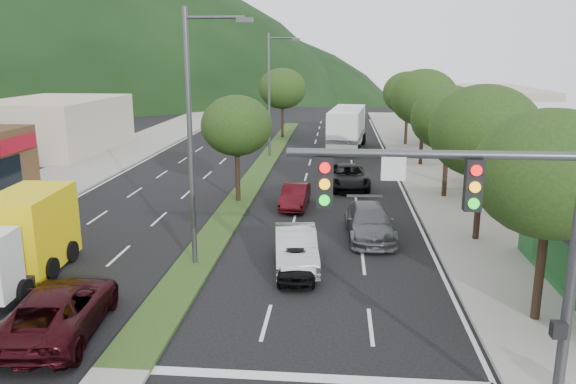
# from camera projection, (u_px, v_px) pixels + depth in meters

# --- Properties ---
(ground) EXTENTS (160.00, 160.00, 0.00)m
(ground) POSITION_uv_depth(u_px,v_px,m) (121.00, 373.00, 14.99)
(ground) COLOR black
(ground) RESTS_ON ground
(sidewalk_right) EXTENTS (5.00, 90.00, 0.15)m
(sidewalk_right) POSITION_uv_depth(u_px,v_px,m) (438.00, 179.00, 38.09)
(sidewalk_right) COLOR gray
(sidewalk_right) RESTS_ON ground
(sidewalk_left) EXTENTS (6.00, 90.00, 0.15)m
(sidewalk_left) POSITION_uv_depth(u_px,v_px,m) (77.00, 172.00, 40.29)
(sidewalk_left) COLOR gray
(sidewalk_left) RESTS_ON ground
(median) EXTENTS (1.60, 56.00, 0.12)m
(median) POSITION_uv_depth(u_px,v_px,m) (261.00, 168.00, 42.07)
(median) COLOR #223D16
(median) RESTS_ON ground
(traffic_signal) EXTENTS (6.12, 0.40, 7.00)m
(traffic_signal) POSITION_uv_depth(u_px,v_px,m) (499.00, 234.00, 11.63)
(traffic_signal) COLOR #47494C
(traffic_signal) RESTS_ON ground
(gas_canopy) EXTENTS (12.20, 8.20, 5.25)m
(gas_canopy) POSITION_uv_depth(u_px,v_px,m) (562.00, 117.00, 33.55)
(gas_canopy) COLOR silver
(gas_canopy) RESTS_ON ground
(bldg_left_far) EXTENTS (9.00, 14.00, 4.60)m
(bldg_left_far) POSITION_uv_depth(u_px,v_px,m) (55.00, 125.00, 48.98)
(bldg_left_far) COLOR beige
(bldg_left_far) RESTS_ON ground
(bldg_right_far) EXTENTS (10.00, 16.00, 5.20)m
(bldg_right_far) POSITION_uv_depth(u_px,v_px,m) (479.00, 114.00, 55.28)
(bldg_right_far) COLOR beige
(bldg_right_far) RESTS_ON ground
(tree_r_a) EXTENTS (4.60, 4.60, 6.63)m
(tree_r_a) POSITION_uv_depth(u_px,v_px,m) (551.00, 174.00, 16.69)
(tree_r_a) COLOR black
(tree_r_a) RESTS_ON sidewalk_right
(tree_r_b) EXTENTS (4.80, 4.80, 6.94)m
(tree_r_b) POSITION_uv_depth(u_px,v_px,m) (484.00, 131.00, 24.38)
(tree_r_b) COLOR black
(tree_r_b) RESTS_ON sidewalk_right
(tree_r_c) EXTENTS (4.40, 4.40, 6.48)m
(tree_r_c) POSITION_uv_depth(u_px,v_px,m) (449.00, 118.00, 32.19)
(tree_r_c) COLOR black
(tree_r_c) RESTS_ON sidewalk_right
(tree_r_d) EXTENTS (5.00, 5.00, 7.17)m
(tree_r_d) POSITION_uv_depth(u_px,v_px,m) (424.00, 98.00, 41.76)
(tree_r_d) COLOR black
(tree_r_d) RESTS_ON sidewalk_right
(tree_r_e) EXTENTS (4.60, 4.60, 6.71)m
(tree_r_e) POSITION_uv_depth(u_px,v_px,m) (408.00, 93.00, 51.51)
(tree_r_e) COLOR black
(tree_r_e) RESTS_ON sidewalk_right
(tree_med_near) EXTENTS (4.00, 4.00, 6.02)m
(tree_med_near) POSITION_uv_depth(u_px,v_px,m) (237.00, 126.00, 31.36)
(tree_med_near) COLOR black
(tree_med_near) RESTS_ON median
(tree_med_far) EXTENTS (4.80, 4.80, 6.94)m
(tree_med_far) POSITION_uv_depth(u_px,v_px,m) (282.00, 89.00, 56.38)
(tree_med_far) COLOR black
(tree_med_far) RESTS_ON median
(streetlight_near) EXTENTS (2.60, 0.25, 10.00)m
(streetlight_near) POSITION_uv_depth(u_px,v_px,m) (195.00, 127.00, 21.39)
(streetlight_near) COLOR #47494C
(streetlight_near) RESTS_ON ground
(streetlight_mid) EXTENTS (2.60, 0.25, 10.00)m
(streetlight_mid) POSITION_uv_depth(u_px,v_px,m) (271.00, 89.00, 45.59)
(streetlight_mid) COLOR #47494C
(streetlight_mid) RESTS_ON ground
(sedan_silver) EXTENTS (2.19, 4.84, 1.54)m
(sedan_silver) POSITION_uv_depth(u_px,v_px,m) (296.00, 247.00, 22.46)
(sedan_silver) COLOR #AFB2B7
(sedan_silver) RESTS_ON ground
(suv_maroon) EXTENTS (3.11, 5.73, 1.52)m
(suv_maroon) POSITION_uv_depth(u_px,v_px,m) (58.00, 310.00, 16.98)
(suv_maroon) COLOR black
(suv_maroon) RESTS_ON ground
(car_queue_a) EXTENTS (1.74, 3.63, 1.20)m
(car_queue_a) POSITION_uv_depth(u_px,v_px,m) (295.00, 261.00, 21.43)
(car_queue_a) COLOR black
(car_queue_a) RESTS_ON ground
(car_queue_b) EXTENTS (2.39, 5.25, 1.49)m
(car_queue_b) POSITION_uv_depth(u_px,v_px,m) (369.00, 222.00, 25.97)
(car_queue_b) COLOR #56565B
(car_queue_b) RESTS_ON ground
(car_queue_c) EXTENTS (1.57, 3.97, 1.29)m
(car_queue_c) POSITION_uv_depth(u_px,v_px,m) (295.00, 196.00, 31.17)
(car_queue_c) COLOR #430B11
(car_queue_c) RESTS_ON ground
(car_queue_d) EXTENTS (2.88, 5.45, 1.46)m
(car_queue_d) POSITION_uv_depth(u_px,v_px,m) (348.00, 177.00, 35.73)
(car_queue_d) COLOR black
(car_queue_d) RESTS_ON ground
(box_truck) EXTENTS (2.86, 6.54, 3.15)m
(box_truck) POSITION_uv_depth(u_px,v_px,m) (22.00, 240.00, 21.16)
(box_truck) COLOR silver
(box_truck) RESTS_ON ground
(motorhome) EXTENTS (3.82, 9.65, 3.61)m
(motorhome) POSITION_uv_depth(u_px,v_px,m) (347.00, 127.00, 50.63)
(motorhome) COLOR silver
(motorhome) RESTS_ON ground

